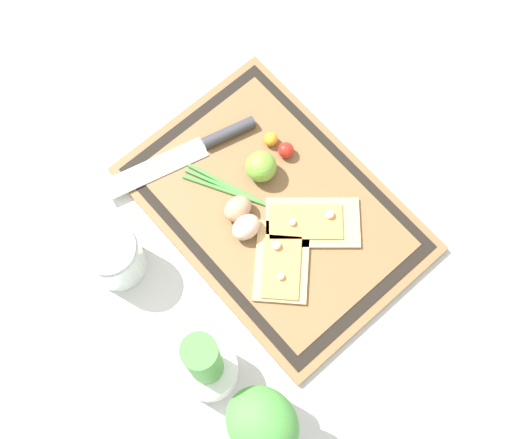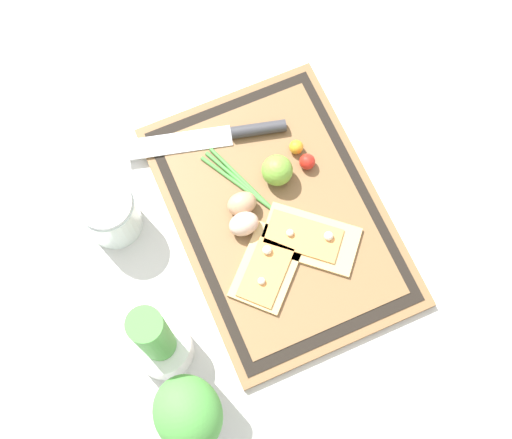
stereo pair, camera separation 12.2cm
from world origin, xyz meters
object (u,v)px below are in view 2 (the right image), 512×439
object	(u,v)px
pizza_slice_near	(309,238)
pizza_slice_far	(267,268)
knife	(232,134)
lime	(277,170)
egg_brown	(242,204)
herb_pot	(159,343)
cherry_tomato_red	(307,162)
egg_pink	(245,226)
herb_glass	(190,415)
cherry_tomato_yellow	(296,147)
sauce_jar	(111,215)

from	to	relation	value
pizza_slice_near	pizza_slice_far	distance (m)	0.09
pizza_slice_near	pizza_slice_far	bearing A→B (deg)	102.66
knife	lime	bearing A→B (deg)	-158.64
egg_brown	herb_pot	world-z (taller)	herb_pot
cherry_tomato_red	egg_pink	bearing A→B (deg)	114.52
pizza_slice_near	herb_glass	xyz separation A→B (m)	(-0.20, 0.29, 0.10)
cherry_tomato_red	cherry_tomato_yellow	bearing A→B (deg)	9.41
pizza_slice_far	herb_glass	world-z (taller)	herb_glass
cherry_tomato_red	sauce_jar	size ratio (longest dim) A/B	0.27
pizza_slice_near	sauce_jar	xyz separation A→B (m)	(0.17, 0.30, 0.02)
egg_pink	herb_pot	size ratio (longest dim) A/B	0.21
egg_brown	herb_glass	xyz separation A→B (m)	(-0.30, 0.21, 0.08)
knife	sauce_jar	xyz separation A→B (m)	(-0.07, 0.25, 0.02)
pizza_slice_near	lime	distance (m)	0.13
pizza_slice_near	egg_pink	world-z (taller)	egg_pink
lime	cherry_tomato_red	xyz separation A→B (m)	(-0.00, -0.06, -0.01)
egg_brown	herb_pot	size ratio (longest dim) A/B	0.21
pizza_slice_far	egg_pink	size ratio (longest dim) A/B	3.15
lime	sauce_jar	world-z (taller)	sauce_jar
sauce_jar	herb_glass	world-z (taller)	herb_glass
cherry_tomato_yellow	pizza_slice_far	bearing A→B (deg)	143.00
knife	egg_brown	world-z (taller)	egg_brown
pizza_slice_near	egg_brown	world-z (taller)	egg_brown
egg_brown	lime	world-z (taller)	lime
cherry_tomato_yellow	cherry_tomato_red	bearing A→B (deg)	-170.59
knife	cherry_tomato_red	size ratio (longest dim) A/B	10.20
cherry_tomato_red	herb_glass	distance (m)	0.48
knife	egg_brown	bearing A→B (deg)	164.09
pizza_slice_far	cherry_tomato_red	distance (m)	0.21
pizza_slice_near	egg_pink	size ratio (longest dim) A/B	3.48
egg_brown	cherry_tomato_yellow	distance (m)	0.15
cherry_tomato_red	sauce_jar	xyz separation A→B (m)	(0.04, 0.35, 0.02)
lime	knife	bearing A→B (deg)	21.36
pizza_slice_far	lime	xyz separation A→B (m)	(0.15, -0.08, 0.02)
egg_brown	knife	bearing A→B (deg)	-15.91
pizza_slice_near	cherry_tomato_red	world-z (taller)	cherry_tomato_red
pizza_slice_near	lime	bearing A→B (deg)	1.27
pizza_slice_far	egg_brown	distance (m)	0.12
herb_pot	herb_glass	world-z (taller)	herb_pot
knife	pizza_slice_far	bearing A→B (deg)	170.31
pizza_slice_far	knife	xyz separation A→B (m)	(0.25, -0.04, 0.00)
knife	egg_pink	xyz separation A→B (m)	(-0.17, 0.05, 0.01)
knife	lime	xyz separation A→B (m)	(-0.11, -0.04, 0.02)
herb_pot	cherry_tomato_yellow	bearing A→B (deg)	-55.31
lime	sauce_jar	size ratio (longest dim) A/B	0.51
sauce_jar	herb_glass	size ratio (longest dim) A/B	0.55
lime	herb_pot	bearing A→B (deg)	125.10
cherry_tomato_red	herb_glass	bearing A→B (deg)	133.40
lime	cherry_tomato_yellow	size ratio (longest dim) A/B	2.14
pizza_slice_far	pizza_slice_near	bearing A→B (deg)	-77.34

